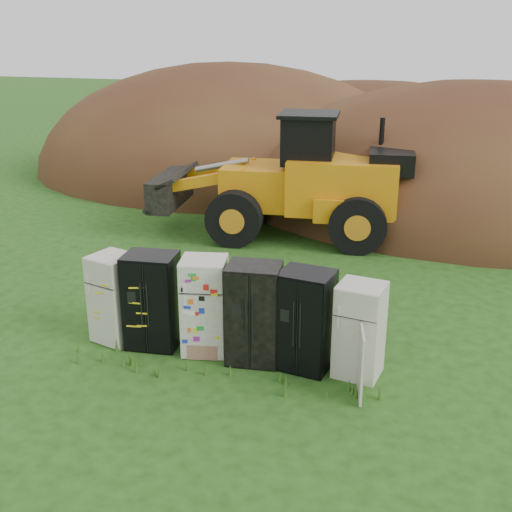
{
  "coord_description": "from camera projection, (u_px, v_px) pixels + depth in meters",
  "views": [
    {
      "loc": [
        3.52,
        -10.09,
        5.79
      ],
      "look_at": [
        -0.2,
        2.0,
        1.27
      ],
      "focal_mm": 45.0,
      "sensor_mm": 36.0,
      "label": 1
    }
  ],
  "objects": [
    {
      "name": "fridge_open_door",
      "position": [
        360.0,
        330.0,
        11.08
      ],
      "size": [
        0.86,
        0.81,
        1.7
      ],
      "primitive_type": null,
      "rotation": [
        0.0,
        0.0,
        -0.14
      ],
      "color": "silver",
      "rests_on": "ground"
    },
    {
      "name": "wheel_loader",
      "position": [
        276.0,
        175.0,
        18.36
      ],
      "size": [
        7.7,
        3.85,
        3.58
      ],
      "primitive_type": null,
      "rotation": [
        0.0,
        0.0,
        0.12
      ],
      "color": "orange",
      "rests_on": "ground"
    },
    {
      "name": "dirt_mound_left",
      "position": [
        230.0,
        174.0,
        26.85
      ],
      "size": [
        16.67,
        12.5,
        9.03
      ],
      "primitive_type": "ellipsoid",
      "color": "#432115",
      "rests_on": "ground"
    },
    {
      "name": "fridge_sticker",
      "position": [
        205.0,
        306.0,
        11.88
      ],
      "size": [
        0.96,
        0.92,
        1.84
      ],
      "primitive_type": null,
      "rotation": [
        0.0,
        0.0,
        0.22
      ],
      "color": "silver",
      "rests_on": "ground"
    },
    {
      "name": "fridge_leftmost",
      "position": [
        115.0,
        298.0,
        12.35
      ],
      "size": [
        0.93,
        0.91,
        1.74
      ],
      "primitive_type": null,
      "rotation": [
        0.0,
        0.0,
        -0.26
      ],
      "color": "silver",
      "rests_on": "ground"
    },
    {
      "name": "fridge_black_right",
      "position": [
        306.0,
        320.0,
        11.31
      ],
      "size": [
        1.01,
        0.88,
        1.83
      ],
      "primitive_type": null,
      "rotation": [
        0.0,
        0.0,
        -0.14
      ],
      "color": "black",
      "rests_on": "ground"
    },
    {
      "name": "fridge_black_side",
      "position": [
        152.0,
        301.0,
        12.1
      ],
      "size": [
        1.04,
        0.86,
        1.84
      ],
      "primitive_type": null,
      "rotation": [
        0.0,
        0.0,
        0.11
      ],
      "color": "black",
      "rests_on": "ground"
    },
    {
      "name": "dirt_mound_back",
      "position": [
        371.0,
        164.0,
        28.84
      ],
      "size": [
        18.14,
        12.09,
        7.26
      ],
      "primitive_type": "ellipsoid",
      "color": "#432115",
      "rests_on": "ground"
    },
    {
      "name": "fridge_dark_mid",
      "position": [
        254.0,
        313.0,
        11.54
      ],
      "size": [
        1.03,
        0.88,
        1.86
      ],
      "primitive_type": null,
      "rotation": [
        0.0,
        0.0,
        0.11
      ],
      "color": "black",
      "rests_on": "ground"
    },
    {
      "name": "dirt_mound_right",
      "position": [
        473.0,
        208.0,
        21.78
      ],
      "size": [
        16.33,
        11.97,
        8.45
      ],
      "primitive_type": "ellipsoid",
      "color": "#432115",
      "rests_on": "ground"
    },
    {
      "name": "ground",
      "position": [
        235.0,
        355.0,
        12.0
      ],
      "size": [
        120.0,
        120.0,
        0.0
      ],
      "primitive_type": "plane",
      "color": "#1C4512",
      "rests_on": "ground"
    }
  ]
}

